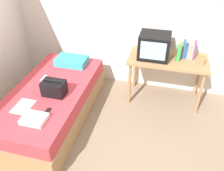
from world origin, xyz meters
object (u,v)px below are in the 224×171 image
object	(u,v)px
handbag	(54,88)
remote_dark	(47,112)
desk	(167,64)
picture_frame	(201,60)
bed	(52,103)
book_row	(188,50)
remote_silver	(44,78)
pillow	(72,61)
folded_towel	(34,119)
tv	(154,46)
magazine	(23,106)
water_bottle	(179,53)

from	to	relation	value
handbag	remote_dark	world-z (taller)	handbag
desk	remote_dark	world-z (taller)	desk
desk	picture_frame	distance (m)	0.48
bed	picture_frame	distance (m)	2.19
book_row	remote_silver	bearing A→B (deg)	-159.22
pillow	remote_dark	bearing A→B (deg)	-82.18
book_row	pillow	xyz separation A→B (m)	(-1.76, -0.25, -0.30)
desk	folded_towel	distance (m)	2.04
tv	desk	bearing A→B (deg)	5.70
desk	handbag	distance (m)	1.70
tv	magazine	bearing A→B (deg)	-138.91
pillow	book_row	bearing A→B (deg)	7.98
tv	picture_frame	world-z (taller)	tv
folded_towel	water_bottle	bearing A→B (deg)	42.59
picture_frame	handbag	world-z (taller)	picture_frame
remote_dark	book_row	bearing A→B (deg)	41.88
bed	desk	bearing A→B (deg)	28.86
bed	picture_frame	world-z (taller)	picture_frame
magazine	folded_towel	world-z (taller)	folded_towel
desk	tv	xyz separation A→B (m)	(-0.22, -0.02, 0.28)
picture_frame	remote_silver	bearing A→B (deg)	-166.16
book_row	remote_silver	xyz separation A→B (m)	(-1.99, -0.75, -0.34)
book_row	handbag	distance (m)	1.99
book_row	remote_dark	bearing A→B (deg)	-138.12
picture_frame	remote_silver	world-z (taller)	picture_frame
book_row	folded_towel	xyz separation A→B (m)	(-1.67, -1.58, -0.33)
tv	handbag	size ratio (longest dim) A/B	1.47
book_row	handbag	xyz separation A→B (m)	(-1.66, -1.06, -0.25)
desk	book_row	bearing A→B (deg)	22.42
desk	remote_silver	size ratio (longest dim) A/B	8.06
book_row	remote_silver	world-z (taller)	book_row
picture_frame	tv	bearing A→B (deg)	171.98
handbag	desk	bearing A→B (deg)	34.02
water_bottle	remote_dark	bearing A→B (deg)	-139.24
magazine	remote_dark	distance (m)	0.34
book_row	magazine	bearing A→B (deg)	-144.19
desk	pillow	world-z (taller)	desk
remote_dark	folded_towel	xyz separation A→B (m)	(-0.07, -0.15, 0.02)
handbag	picture_frame	bearing A→B (deg)	24.40
magazine	water_bottle	bearing A→B (deg)	34.26
book_row	bed	bearing A→B (deg)	-152.02
bed	magazine	bearing A→B (deg)	-106.69
magazine	picture_frame	bearing A→B (deg)	29.09
book_row	water_bottle	bearing A→B (deg)	-127.45
book_row	picture_frame	bearing A→B (deg)	-51.50
bed	picture_frame	size ratio (longest dim) A/B	11.63
bed	tv	bearing A→B (deg)	32.10
tv	pillow	world-z (taller)	tv
remote_silver	folded_towel	world-z (taller)	folded_towel
remote_dark	remote_silver	size ratio (longest dim) A/B	1.08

